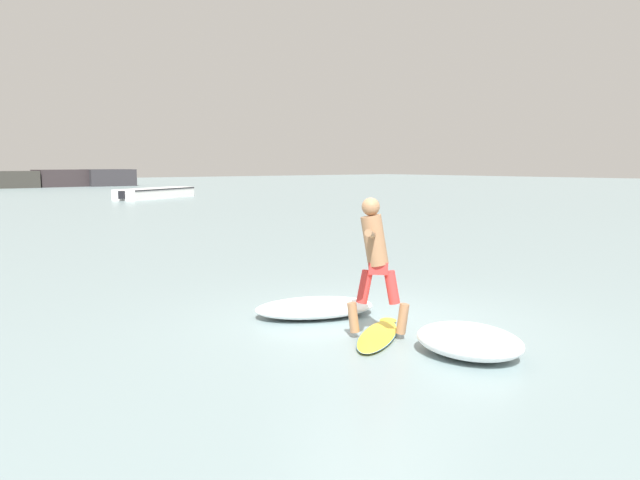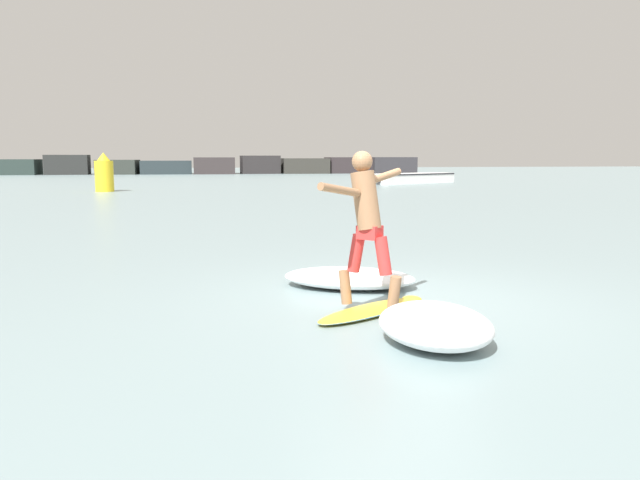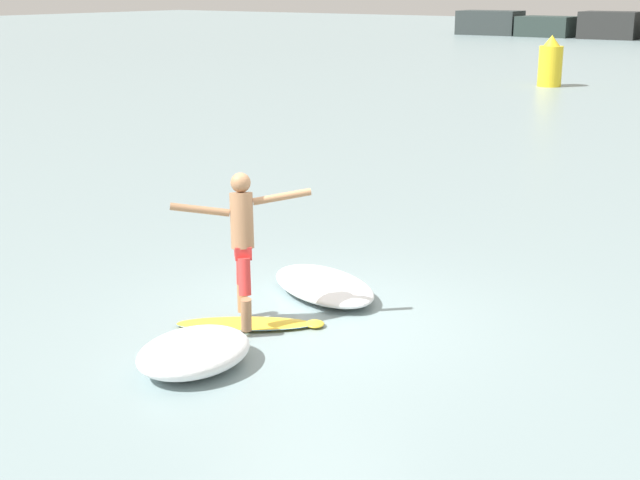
% 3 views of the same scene
% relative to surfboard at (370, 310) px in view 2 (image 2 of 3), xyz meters
% --- Properties ---
extents(ground_plane, '(200.00, 200.00, 0.00)m').
position_rel_surfboard_xyz_m(ground_plane, '(0.57, 0.67, -0.04)').
color(ground_plane, gray).
extents(rock_jetty_breakwater, '(50.71, 4.95, 2.05)m').
position_rel_surfboard_xyz_m(rock_jetty_breakwater, '(-2.11, 62.67, 0.85)').
color(rock_jetty_breakwater, '#2D3434').
rests_on(rock_jetty_breakwater, ground).
extents(surfboard, '(1.72, 1.39, 0.21)m').
position_rel_surfboard_xyz_m(surfboard, '(0.00, 0.00, 0.00)').
color(surfboard, yellow).
rests_on(surfboard, ground).
extents(surfer, '(1.29, 1.26, 1.86)m').
position_rel_surfboard_xyz_m(surfer, '(-0.06, 0.02, 1.14)').
color(surfer, '#9C6E4B').
rests_on(surfer, surfboard).
extents(fishing_boat_near_jetty, '(7.48, 4.91, 0.71)m').
position_rel_surfboard_xyz_m(fishing_boat_near_jetty, '(12.72, 35.38, 0.34)').
color(fishing_boat_near_jetty, white).
rests_on(fishing_boat_near_jetty, ground).
extents(channel_marker_buoy, '(0.97, 0.97, 2.09)m').
position_rel_surfboard_xyz_m(channel_marker_buoy, '(-7.24, 28.01, 0.90)').
color(channel_marker_buoy, yellow).
rests_on(channel_marker_buoy, ground).
extents(wave_foam_at_tail, '(2.15, 1.70, 0.28)m').
position_rel_surfboard_xyz_m(wave_foam_at_tail, '(0.09, 1.52, 0.10)').
color(wave_foam_at_tail, white).
rests_on(wave_foam_at_tail, ground).
extents(wave_foam_at_nose, '(1.13, 1.44, 0.38)m').
position_rel_surfboard_xyz_m(wave_foam_at_nose, '(0.32, -1.28, 0.15)').
color(wave_foam_at_nose, white).
rests_on(wave_foam_at_nose, ground).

